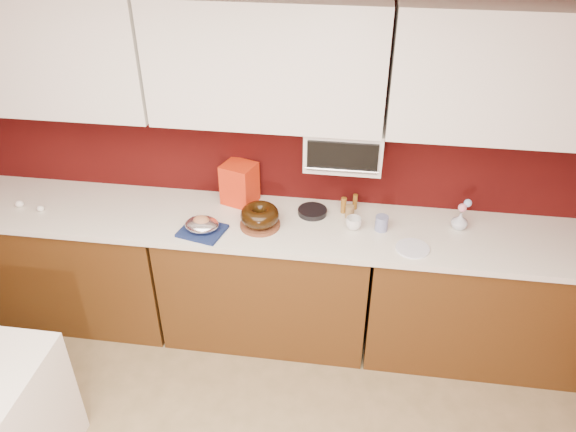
% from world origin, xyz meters
% --- Properties ---
extents(ceiling, '(4.00, 4.50, 0.02)m').
position_xyz_m(ceiling, '(0.00, 0.00, 2.50)').
color(ceiling, white).
rests_on(ceiling, wall_back).
extents(wall_back, '(4.00, 0.02, 2.50)m').
position_xyz_m(wall_back, '(0.00, 2.25, 1.25)').
color(wall_back, '#3A0907').
rests_on(wall_back, floor).
extents(base_cabinet_left, '(1.31, 0.58, 0.86)m').
position_xyz_m(base_cabinet_left, '(-1.33, 1.94, 0.43)').
color(base_cabinet_left, '#4E2D0F').
rests_on(base_cabinet_left, floor).
extents(base_cabinet_center, '(1.31, 0.58, 0.86)m').
position_xyz_m(base_cabinet_center, '(0.00, 1.94, 0.43)').
color(base_cabinet_center, '#4E2D0F').
rests_on(base_cabinet_center, floor).
extents(base_cabinet_right, '(1.31, 0.58, 0.86)m').
position_xyz_m(base_cabinet_right, '(1.33, 1.94, 0.43)').
color(base_cabinet_right, '#4E2D0F').
rests_on(base_cabinet_right, floor).
extents(countertop, '(4.00, 0.62, 0.04)m').
position_xyz_m(countertop, '(0.00, 1.94, 0.88)').
color(countertop, silver).
rests_on(countertop, base_cabinet_center).
extents(upper_cabinet_left, '(1.31, 0.33, 0.70)m').
position_xyz_m(upper_cabinet_left, '(-1.33, 2.08, 1.85)').
color(upper_cabinet_left, white).
rests_on(upper_cabinet_left, wall_back).
extents(upper_cabinet_center, '(1.31, 0.33, 0.70)m').
position_xyz_m(upper_cabinet_center, '(0.00, 2.08, 1.85)').
color(upper_cabinet_center, white).
rests_on(upper_cabinet_center, wall_back).
extents(upper_cabinet_right, '(1.31, 0.33, 0.70)m').
position_xyz_m(upper_cabinet_right, '(1.33, 2.08, 1.85)').
color(upper_cabinet_right, white).
rests_on(upper_cabinet_right, wall_back).
extents(toaster_oven, '(0.45, 0.30, 0.25)m').
position_xyz_m(toaster_oven, '(0.45, 2.10, 1.38)').
color(toaster_oven, white).
rests_on(toaster_oven, upper_cabinet_center).
extents(toaster_oven_door, '(0.40, 0.02, 0.18)m').
position_xyz_m(toaster_oven_door, '(0.45, 1.94, 1.38)').
color(toaster_oven_door, black).
rests_on(toaster_oven_door, toaster_oven).
extents(toaster_oven_handle, '(0.42, 0.02, 0.02)m').
position_xyz_m(toaster_oven_handle, '(0.45, 1.93, 1.30)').
color(toaster_oven_handle, silver).
rests_on(toaster_oven_handle, toaster_oven).
extents(cake_base, '(0.30, 0.30, 0.02)m').
position_xyz_m(cake_base, '(-0.02, 1.89, 0.91)').
color(cake_base, brown).
rests_on(cake_base, countertop).
extents(bundt_cake, '(0.28, 0.28, 0.10)m').
position_xyz_m(bundt_cake, '(-0.02, 1.89, 0.98)').
color(bundt_cake, black).
rests_on(bundt_cake, cake_base).
extents(navy_towel, '(0.30, 0.27, 0.02)m').
position_xyz_m(navy_towel, '(-0.35, 1.77, 0.91)').
color(navy_towel, '#14214D').
rests_on(navy_towel, countertop).
extents(foil_ham_nest, '(0.21, 0.18, 0.08)m').
position_xyz_m(foil_ham_nest, '(-0.35, 1.77, 0.96)').
color(foil_ham_nest, silver).
rests_on(foil_ham_nest, navy_towel).
extents(roasted_ham, '(0.13, 0.12, 0.06)m').
position_xyz_m(roasted_ham, '(-0.35, 1.77, 0.98)').
color(roasted_ham, '#AA714D').
rests_on(roasted_ham, foil_ham_nest).
extents(pandoro_box, '(0.24, 0.23, 0.27)m').
position_xyz_m(pandoro_box, '(-0.20, 2.15, 1.03)').
color(pandoro_box, '#BA0D0C').
rests_on(pandoro_box, countertop).
extents(dark_pan, '(0.23, 0.23, 0.03)m').
position_xyz_m(dark_pan, '(0.28, 2.07, 0.92)').
color(dark_pan, black).
rests_on(dark_pan, countertop).
extents(coffee_mug, '(0.11, 0.11, 0.09)m').
position_xyz_m(coffee_mug, '(0.54, 1.94, 0.95)').
color(coffee_mug, silver).
rests_on(coffee_mug, countertop).
extents(blue_jar, '(0.09, 0.09, 0.09)m').
position_xyz_m(blue_jar, '(0.71, 1.95, 0.95)').
color(blue_jar, navy).
rests_on(blue_jar, countertop).
extents(flower_vase, '(0.09, 0.09, 0.12)m').
position_xyz_m(flower_vase, '(1.17, 2.04, 0.96)').
color(flower_vase, silver).
rests_on(flower_vase, countertop).
extents(flower_pink, '(0.05, 0.05, 0.05)m').
position_xyz_m(flower_pink, '(1.17, 2.04, 1.05)').
color(flower_pink, pink).
rests_on(flower_pink, flower_vase).
extents(flower_blue, '(0.05, 0.05, 0.05)m').
position_xyz_m(flower_blue, '(1.20, 2.06, 1.07)').
color(flower_blue, '#94B2ED').
rests_on(flower_blue, flower_vase).
extents(china_plate, '(0.21, 0.21, 0.01)m').
position_xyz_m(china_plate, '(0.89, 1.78, 0.91)').
color(china_plate, white).
rests_on(china_plate, countertop).
extents(amber_bottle, '(0.05, 0.05, 0.11)m').
position_xyz_m(amber_bottle, '(0.47, 2.11, 0.95)').
color(amber_bottle, brown).
rests_on(amber_bottle, countertop).
extents(paper_cup, '(0.06, 0.06, 0.08)m').
position_xyz_m(paper_cup, '(0.51, 2.06, 0.94)').
color(paper_cup, olive).
rests_on(paper_cup, countertop).
extents(egg_left, '(0.05, 0.04, 0.04)m').
position_xyz_m(egg_left, '(-1.44, 1.86, 0.92)').
color(egg_left, white).
rests_on(egg_left, countertop).
extents(egg_right, '(0.07, 0.06, 0.04)m').
position_xyz_m(egg_right, '(-1.59, 1.88, 0.92)').
color(egg_right, white).
rests_on(egg_right, countertop).
extents(amber_bottle_tall, '(0.04, 0.04, 0.10)m').
position_xyz_m(amber_bottle_tall, '(0.54, 2.17, 0.95)').
color(amber_bottle_tall, brown).
rests_on(amber_bottle_tall, countertop).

